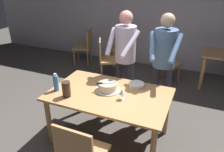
# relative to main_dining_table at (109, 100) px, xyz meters

# --- Properties ---
(ground_plane) EXTENTS (14.00, 14.00, 0.00)m
(ground_plane) POSITION_rel_main_dining_table_xyz_m (0.00, 0.00, -0.65)
(ground_plane) COLOR #4C4742
(back_wall) EXTENTS (10.00, 0.12, 2.70)m
(back_wall) POSITION_rel_main_dining_table_xyz_m (0.00, 3.07, 0.70)
(back_wall) COLOR #ADA8B2
(back_wall) RESTS_ON ground_plane
(main_dining_table) EXTENTS (1.59, 0.98, 0.75)m
(main_dining_table) POSITION_rel_main_dining_table_xyz_m (0.00, 0.00, 0.00)
(main_dining_table) COLOR tan
(main_dining_table) RESTS_ON ground_plane
(cake_on_platter) EXTENTS (0.34, 0.34, 0.11)m
(cake_on_platter) POSITION_rel_main_dining_table_xyz_m (-0.05, 0.07, 0.15)
(cake_on_platter) COLOR silver
(cake_on_platter) RESTS_ON main_dining_table
(cake_knife) EXTENTS (0.24, 0.17, 0.02)m
(cake_knife) POSITION_rel_main_dining_table_xyz_m (-0.11, 0.03, 0.22)
(cake_knife) COLOR silver
(cake_knife) RESTS_ON cake_on_platter
(plate_stack) EXTENTS (0.22, 0.22, 0.05)m
(plate_stack) POSITION_rel_main_dining_table_xyz_m (0.27, 0.33, 0.13)
(plate_stack) COLOR white
(plate_stack) RESTS_ON main_dining_table
(wine_glass_near) EXTENTS (0.08, 0.08, 0.14)m
(wine_glass_near) POSITION_rel_main_dining_table_xyz_m (0.21, -0.07, 0.20)
(wine_glass_near) COLOR silver
(wine_glass_near) RESTS_ON main_dining_table
(water_bottle) EXTENTS (0.07, 0.07, 0.25)m
(water_bottle) POSITION_rel_main_dining_table_xyz_m (-0.69, -0.21, 0.22)
(water_bottle) COLOR #387AC6
(water_bottle) RESTS_ON main_dining_table
(hurricane_lamp) EXTENTS (0.11, 0.11, 0.21)m
(hurricane_lamp) POSITION_rel_main_dining_table_xyz_m (-0.48, -0.29, 0.21)
(hurricane_lamp) COLOR black
(hurricane_lamp) RESTS_ON main_dining_table
(person_cutting_cake) EXTENTS (0.47, 0.56, 1.72)m
(person_cutting_cake) POSITION_rel_main_dining_table_xyz_m (-0.04, 0.70, 0.43)
(person_cutting_cake) COLOR #2D2D38
(person_cutting_cake) RESTS_ON ground_plane
(person_standing_beside) EXTENTS (0.47, 0.56, 1.72)m
(person_standing_beside) POSITION_rel_main_dining_table_xyz_m (0.55, 0.73, 0.43)
(person_standing_beside) COLOR #2D2D38
(person_standing_beside) RESTS_ON ground_plane
(background_chair_0) EXTENTS (0.56, 0.56, 0.90)m
(background_chair_0) POSITION_rel_main_dining_table_xyz_m (0.36, 2.17, -0.16)
(background_chair_0) COLOR tan
(background_chair_0) RESTS_ON ground_plane
(background_chair_1) EXTENTS (0.53, 0.53, 0.90)m
(background_chair_1) POSITION_rel_main_dining_table_xyz_m (-1.78, 2.45, -0.16)
(background_chair_1) COLOR tan
(background_chair_1) RESTS_ON ground_plane
(background_chair_2) EXTENTS (0.59, 0.59, 0.90)m
(background_chair_2) POSITION_rel_main_dining_table_xyz_m (-0.89, 1.84, -0.16)
(background_chair_2) COLOR tan
(background_chair_2) RESTS_ON ground_plane
(background_chair_3) EXTENTS (0.60, 0.60, 0.90)m
(background_chair_3) POSITION_rel_main_dining_table_xyz_m (-0.83, 2.74, -0.16)
(background_chair_3) COLOR tan
(background_chair_3) RESTS_ON ground_plane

